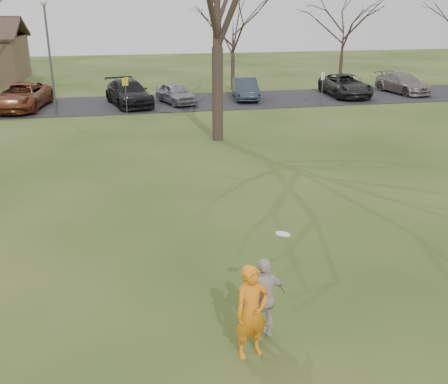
{
  "coord_description": "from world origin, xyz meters",
  "views": [
    {
      "loc": [
        -2.47,
        -7.81,
        5.96
      ],
      "look_at": [
        0.0,
        4.0,
        1.5
      ],
      "focal_mm": 40.68,
      "sensor_mm": 36.0,
      "label": 1
    }
  ],
  "objects_px": {
    "car_2": "(21,96)",
    "catching_play": "(265,298)",
    "car_3": "(129,93)",
    "car_7": "(403,83)",
    "lamp_post": "(48,43)",
    "player_defender": "(252,312)",
    "car_6": "(345,85)",
    "car_5": "(245,89)",
    "car_4": "(176,93)"
  },
  "relations": [
    {
      "from": "car_7",
      "to": "catching_play",
      "type": "relative_size",
      "value": 2.18
    },
    {
      "from": "car_5",
      "to": "car_3",
      "type": "bearing_deg",
      "value": -167.93
    },
    {
      "from": "car_2",
      "to": "car_7",
      "type": "relative_size",
      "value": 1.19
    },
    {
      "from": "car_3",
      "to": "car_7",
      "type": "relative_size",
      "value": 1.11
    },
    {
      "from": "car_2",
      "to": "lamp_post",
      "type": "height_order",
      "value": "lamp_post"
    },
    {
      "from": "car_2",
      "to": "car_7",
      "type": "bearing_deg",
      "value": 9.9
    },
    {
      "from": "car_4",
      "to": "car_7",
      "type": "distance_m",
      "value": 16.33
    },
    {
      "from": "catching_play",
      "to": "car_7",
      "type": "bearing_deg",
      "value": 55.36
    },
    {
      "from": "car_6",
      "to": "car_7",
      "type": "distance_m",
      "value": 4.55
    },
    {
      "from": "car_5",
      "to": "car_7",
      "type": "height_order",
      "value": "car_5"
    },
    {
      "from": "car_7",
      "to": "car_5",
      "type": "bearing_deg",
      "value": 171.63
    },
    {
      "from": "car_6",
      "to": "car_7",
      "type": "relative_size",
      "value": 1.12
    },
    {
      "from": "player_defender",
      "to": "car_6",
      "type": "distance_m",
      "value": 28.72
    },
    {
      "from": "car_3",
      "to": "car_6",
      "type": "height_order",
      "value": "car_3"
    },
    {
      "from": "car_4",
      "to": "car_6",
      "type": "height_order",
      "value": "car_6"
    },
    {
      "from": "car_2",
      "to": "player_defender",
      "type": "bearing_deg",
      "value": -64.7
    },
    {
      "from": "car_7",
      "to": "catching_play",
      "type": "bearing_deg",
      "value": -133.57
    },
    {
      "from": "player_defender",
      "to": "car_2",
      "type": "height_order",
      "value": "player_defender"
    },
    {
      "from": "car_3",
      "to": "car_7",
      "type": "height_order",
      "value": "car_3"
    },
    {
      "from": "car_2",
      "to": "lamp_post",
      "type": "relative_size",
      "value": 0.89
    },
    {
      "from": "car_4",
      "to": "car_5",
      "type": "bearing_deg",
      "value": -10.12
    },
    {
      "from": "car_7",
      "to": "lamp_post",
      "type": "bearing_deg",
      "value": 177.94
    },
    {
      "from": "car_6",
      "to": "car_2",
      "type": "bearing_deg",
      "value": -175.11
    },
    {
      "from": "catching_play",
      "to": "lamp_post",
      "type": "xyz_separation_m",
      "value": [
        -5.91,
        22.59,
        3.06
      ]
    },
    {
      "from": "car_6",
      "to": "player_defender",
      "type": "bearing_deg",
      "value": -113.98
    },
    {
      "from": "car_3",
      "to": "car_7",
      "type": "distance_m",
      "value": 19.27
    },
    {
      "from": "catching_play",
      "to": "car_5",
      "type": "bearing_deg",
      "value": 76.68
    },
    {
      "from": "car_7",
      "to": "catching_play",
      "type": "xyz_separation_m",
      "value": [
        -17.56,
        -25.41,
        0.19
      ]
    },
    {
      "from": "player_defender",
      "to": "lamp_post",
      "type": "xyz_separation_m",
      "value": [
        -5.57,
        22.94,
        3.08
      ]
    },
    {
      "from": "player_defender",
      "to": "car_3",
      "type": "distance_m",
      "value": 25.06
    },
    {
      "from": "car_2",
      "to": "catching_play",
      "type": "bearing_deg",
      "value": -63.75
    },
    {
      "from": "car_5",
      "to": "catching_play",
      "type": "xyz_separation_m",
      "value": [
        -5.99,
        -25.3,
        0.18
      ]
    },
    {
      "from": "car_2",
      "to": "car_5",
      "type": "xyz_separation_m",
      "value": [
        14.03,
        0.66,
        -0.09
      ]
    },
    {
      "from": "car_6",
      "to": "lamp_post",
      "type": "distance_m",
      "value": 19.35
    },
    {
      "from": "car_4",
      "to": "car_5",
      "type": "distance_m",
      "value": 4.79
    },
    {
      "from": "car_7",
      "to": "catching_play",
      "type": "height_order",
      "value": "catching_play"
    },
    {
      "from": "car_2",
      "to": "car_4",
      "type": "relative_size",
      "value": 1.49
    },
    {
      "from": "car_3",
      "to": "catching_play",
      "type": "height_order",
      "value": "catching_play"
    },
    {
      "from": "car_4",
      "to": "lamp_post",
      "type": "height_order",
      "value": "lamp_post"
    },
    {
      "from": "car_7",
      "to": "lamp_post",
      "type": "relative_size",
      "value": 0.75
    },
    {
      "from": "car_4",
      "to": "lamp_post",
      "type": "xyz_separation_m",
      "value": [
        -7.15,
        -2.07,
        3.29
      ]
    },
    {
      "from": "car_3",
      "to": "lamp_post",
      "type": "distance_m",
      "value": 5.67
    },
    {
      "from": "player_defender",
      "to": "car_5",
      "type": "relative_size",
      "value": 0.42
    },
    {
      "from": "lamp_post",
      "to": "car_5",
      "type": "bearing_deg",
      "value": 12.85
    },
    {
      "from": "car_7",
      "to": "car_3",
      "type": "bearing_deg",
      "value": 173.29
    },
    {
      "from": "catching_play",
      "to": "lamp_post",
      "type": "bearing_deg",
      "value": 104.65
    },
    {
      "from": "car_3",
      "to": "lamp_post",
      "type": "relative_size",
      "value": 0.83
    },
    {
      "from": "player_defender",
      "to": "car_2",
      "type": "bearing_deg",
      "value": 92.33
    },
    {
      "from": "car_4",
      "to": "lamp_post",
      "type": "distance_m",
      "value": 8.14
    },
    {
      "from": "player_defender",
      "to": "lamp_post",
      "type": "distance_m",
      "value": 23.81
    }
  ]
}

